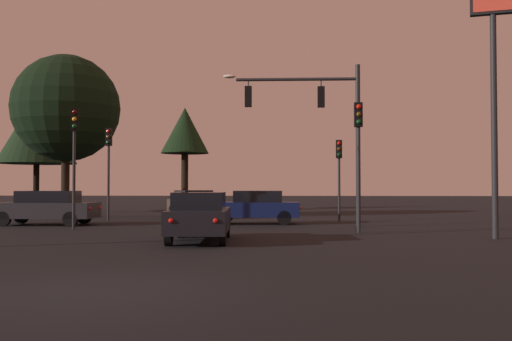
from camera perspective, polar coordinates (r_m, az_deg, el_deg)
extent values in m
plane|color=black|center=(33.94, -1.56, -4.49)|extent=(168.00, 168.00, 0.00)
cylinder|color=#232326|center=(25.42, 9.96, 2.45)|extent=(0.20, 0.20, 6.97)
cylinder|color=#232326|center=(25.58, 4.01, 8.89)|extent=(5.26, 0.28, 0.14)
ellipsoid|color=#F4EACC|center=(25.71, -2.62, 9.18)|extent=(0.56, 0.28, 0.16)
cylinder|color=#232326|center=(25.60, 6.39, 8.52)|extent=(0.05, 0.05, 0.33)
cube|color=black|center=(25.50, 6.39, 7.17)|extent=(0.31, 0.25, 0.90)
sphere|color=#4C0A0A|center=(25.69, 6.37, 7.74)|extent=(0.18, 0.18, 0.18)
sphere|color=#56380C|center=(25.64, 6.37, 7.12)|extent=(0.18, 0.18, 0.18)
sphere|color=#1EE04C|center=(25.60, 6.37, 6.50)|extent=(0.18, 0.18, 0.18)
cylinder|color=#232326|center=(25.59, -0.76, 8.56)|extent=(0.05, 0.05, 0.29)
cube|color=black|center=(25.49, -0.76, 7.25)|extent=(0.31, 0.25, 0.90)
sphere|color=#4C0A0A|center=(25.68, -0.74, 7.81)|extent=(0.18, 0.18, 0.18)
sphere|color=#56380C|center=(25.63, -0.74, 7.20)|extent=(0.18, 0.18, 0.18)
sphere|color=#1EE04C|center=(25.59, -0.74, 6.58)|extent=(0.18, 0.18, 0.18)
cylinder|color=#232326|center=(30.45, -14.24, -1.20)|extent=(0.12, 0.12, 3.79)
cube|color=black|center=(30.55, -14.21, 3.20)|extent=(0.31, 0.25, 0.90)
sphere|color=red|center=(30.45, -14.28, 3.74)|extent=(0.18, 0.18, 0.18)
sphere|color=#56380C|center=(30.42, -14.28, 3.22)|extent=(0.18, 0.18, 0.18)
sphere|color=#0C4219|center=(30.40, -14.28, 2.69)|extent=(0.18, 0.18, 0.18)
cylinder|color=#232326|center=(21.78, 10.01, -0.89)|extent=(0.12, 0.12, 3.91)
cube|color=black|center=(21.94, 9.98, 5.39)|extent=(0.30, 0.24, 0.90)
sphere|color=red|center=(21.84, 10.02, 6.17)|extent=(0.18, 0.18, 0.18)
sphere|color=#56380C|center=(21.81, 10.02, 5.44)|extent=(0.18, 0.18, 0.18)
sphere|color=#0C4219|center=(21.77, 10.03, 4.71)|extent=(0.18, 0.18, 0.18)
cylinder|color=#232326|center=(29.06, 8.14, -1.87)|extent=(0.12, 0.12, 3.12)
cube|color=black|center=(29.12, 8.12, 2.09)|extent=(0.32, 0.27, 0.90)
sphere|color=red|center=(29.00, 8.11, 2.66)|extent=(0.18, 0.18, 0.18)
sphere|color=#56380C|center=(28.98, 8.11, 2.10)|extent=(0.18, 0.18, 0.18)
sphere|color=#0C4219|center=(28.97, 8.12, 1.55)|extent=(0.18, 0.18, 0.18)
cylinder|color=#232326|center=(24.26, -17.39, -0.89)|extent=(0.12, 0.12, 3.93)
cube|color=black|center=(24.41, -17.34, 4.78)|extent=(0.36, 0.33, 0.90)
sphere|color=#4C0A0A|center=(24.30, -17.34, 5.48)|extent=(0.18, 0.18, 0.18)
sphere|color=#F9A319|center=(24.27, -17.35, 4.82)|extent=(0.18, 0.18, 0.18)
sphere|color=#0C4219|center=(24.24, -17.35, 4.16)|extent=(0.18, 0.18, 0.18)
cube|color=black|center=(18.18, -5.50, -4.84)|extent=(2.07, 4.40, 0.68)
cube|color=black|center=(18.01, -5.54, -2.96)|extent=(1.67, 2.42, 0.52)
cylinder|color=black|center=(19.68, -7.39, -5.59)|extent=(0.25, 0.65, 0.64)
cylinder|color=black|center=(19.55, -2.88, -5.62)|extent=(0.25, 0.65, 0.64)
cylinder|color=black|center=(16.89, -8.54, -6.23)|extent=(0.25, 0.65, 0.64)
cylinder|color=black|center=(16.74, -3.29, -6.29)|extent=(0.25, 0.65, 0.64)
sphere|color=red|center=(16.11, -8.33, -4.88)|extent=(0.14, 0.14, 0.14)
sphere|color=red|center=(15.99, -3.99, -4.92)|extent=(0.14, 0.14, 0.14)
cube|color=#232328|center=(27.53, -19.94, -3.67)|extent=(4.49, 1.96, 0.68)
cube|color=black|center=(27.45, -19.64, -2.43)|extent=(2.43, 1.67, 0.52)
cylinder|color=black|center=(27.39, -23.49, -4.36)|extent=(0.64, 0.21, 0.64)
cylinder|color=black|center=(28.92, -21.97, -4.23)|extent=(0.64, 0.21, 0.64)
cylinder|color=black|center=(26.20, -17.71, -4.54)|extent=(0.64, 0.21, 0.64)
cylinder|color=black|center=(27.79, -16.45, -4.39)|extent=(0.64, 0.21, 0.64)
sphere|color=red|center=(26.09, -15.97, -3.60)|extent=(0.14, 0.14, 0.14)
sphere|color=red|center=(27.35, -15.05, -3.52)|extent=(0.14, 0.14, 0.14)
cube|color=#0F1947|center=(26.71, -0.15, -3.84)|extent=(4.14, 1.93, 0.68)
cube|color=black|center=(26.69, 0.17, -2.55)|extent=(2.26, 1.59, 0.52)
cylinder|color=black|center=(26.03, -3.14, -4.64)|extent=(0.65, 0.23, 0.64)
cylinder|color=black|center=(27.55, -2.91, -4.48)|extent=(0.65, 0.23, 0.64)
cylinder|color=black|center=(25.97, 2.78, -4.65)|extent=(0.65, 0.23, 0.64)
cylinder|color=black|center=(27.49, 2.69, -4.48)|extent=(0.65, 0.23, 0.64)
sphere|color=red|center=(26.14, 4.31, -3.66)|extent=(0.14, 0.14, 0.14)
sphere|color=red|center=(27.34, 4.16, -3.57)|extent=(0.14, 0.14, 0.14)
cube|color=#473828|center=(32.13, -6.25, -3.46)|extent=(3.48, 4.51, 0.68)
cube|color=black|center=(31.97, -6.17, -2.40)|extent=(2.39, 2.70, 0.52)
cylinder|color=black|center=(33.24, -8.25, -3.98)|extent=(0.47, 0.66, 0.64)
cylinder|color=black|center=(33.68, -5.64, -3.96)|extent=(0.47, 0.66, 0.64)
cylinder|color=black|center=(30.60, -6.94, -4.19)|extent=(0.47, 0.66, 0.64)
cylinder|color=black|center=(31.08, -4.12, -4.16)|extent=(0.47, 0.66, 0.64)
sphere|color=red|center=(29.95, -6.25, -3.40)|extent=(0.14, 0.14, 0.14)
sphere|color=red|center=(30.33, -3.98, -3.39)|extent=(0.14, 0.14, 0.14)
cylinder|color=#232326|center=(20.51, 22.28, 4.04)|extent=(0.20, 0.20, 7.33)
cylinder|color=black|center=(40.57, -20.71, -1.64)|extent=(0.38, 0.38, 3.23)
cone|color=black|center=(40.76, -20.66, 3.89)|extent=(5.11, 5.11, 4.62)
cylinder|color=black|center=(33.43, -18.16, -1.04)|extent=(0.44, 0.44, 3.98)
sphere|color=black|center=(33.71, -18.10, 5.82)|extent=(5.84, 5.84, 5.84)
cylinder|color=black|center=(43.82, -6.99, -1.08)|extent=(0.52, 0.52, 4.23)
cone|color=black|center=(44.03, -6.98, 3.91)|extent=(3.59, 3.59, 3.44)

